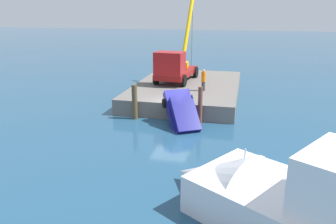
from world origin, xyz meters
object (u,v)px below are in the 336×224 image
at_px(moored_yacht, 291,214).
at_px(salvaged_car, 184,119).
at_px(crane_truck, 175,66).
at_px(dock_worker, 203,80).

bearing_deg(moored_yacht, salvaged_car, -150.10).
height_order(salvaged_car, moored_yacht, moored_yacht).
bearing_deg(salvaged_car, moored_yacht, 29.90).
distance_m(crane_truck, moored_yacht, 19.48).
xyz_separation_m(dock_worker, salvaged_car, (5.56, -0.51, -1.48)).
distance_m(crane_truck, dock_worker, 3.90).
distance_m(dock_worker, salvaged_car, 5.77).
bearing_deg(dock_worker, crane_truck, -132.31).
distance_m(salvaged_car, moored_yacht, 11.04).
xyz_separation_m(crane_truck, salvaged_car, (8.15, 2.34, -2.05)).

